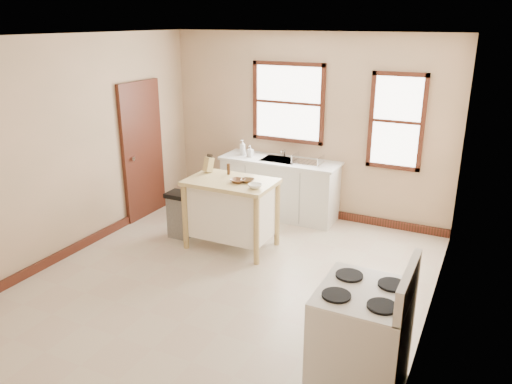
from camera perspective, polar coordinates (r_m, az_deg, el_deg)
floor at (r=6.08m, az=-3.21°, el=-10.05°), size 5.00×5.00×0.00m
ceiling at (r=5.31m, az=-3.80°, el=17.37°), size 5.00×5.00×0.00m
wall_back at (r=7.73m, az=5.76°, el=7.43°), size 4.50×0.04×2.80m
wall_left at (r=6.89m, az=-20.04°, el=4.90°), size 0.04×5.00×2.80m
wall_right at (r=4.87m, az=20.20°, el=-0.77°), size 0.04×5.00×2.80m
window_main at (r=7.76m, az=3.69°, el=10.15°), size 1.17×0.06×1.22m
window_side at (r=7.32m, az=15.77°, el=7.74°), size 0.77×0.06×1.37m
door_left at (r=7.87m, az=-12.83°, el=4.64°), size 0.06×0.90×2.10m
baseboard_back at (r=8.09m, az=5.37°, el=-1.95°), size 4.50×0.04×0.12m
baseboard_left at (r=7.30m, az=-18.68°, el=-5.35°), size 0.04×5.00×0.12m
sink_counter at (r=7.82m, az=2.70°, el=0.49°), size 1.86×0.62×0.92m
faucet at (r=7.82m, az=3.30°, el=4.83°), size 0.03×0.03×0.22m
soap_bottle_a at (r=7.91m, az=-1.55°, el=5.12°), size 0.12×0.12×0.25m
soap_bottle_b at (r=7.81m, az=-0.66°, el=4.68°), size 0.09×0.09×0.17m
dish_rack at (r=7.51m, az=5.95°, el=3.71°), size 0.46×0.36×0.11m
kitchen_island at (r=6.73m, az=-2.83°, el=-2.52°), size 1.17×0.75×0.95m
knife_block at (r=6.92m, az=-5.45°, el=3.07°), size 0.13×0.13×0.20m
pepper_grinder at (r=6.81m, az=-3.16°, el=2.64°), size 0.06×0.06×0.15m
bowl_a at (r=6.47m, az=-2.12°, el=1.29°), size 0.20×0.20×0.05m
bowl_b at (r=6.48m, az=-0.98°, el=1.32°), size 0.20×0.20×0.04m
bowl_c at (r=6.25m, az=-0.12°, el=0.68°), size 0.21×0.21×0.05m
trash_bin at (r=7.17m, az=-8.65°, el=-2.58°), size 0.34×0.29×0.66m
gas_stove at (r=4.25m, az=11.99°, el=-14.97°), size 0.76×0.77×1.22m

